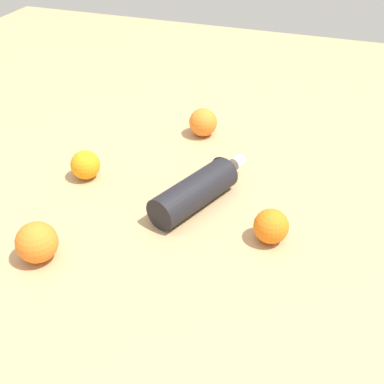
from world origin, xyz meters
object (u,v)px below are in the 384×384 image
orange_1 (37,242)px  orange_2 (271,226)px  orange_3 (203,122)px  orange_0 (85,165)px  water_bottle (199,188)px

orange_1 → orange_2: bearing=26.1°
orange_1 → orange_3: size_ratio=1.05×
orange_0 → orange_1: bearing=-78.9°
orange_2 → orange_3: bearing=125.4°
orange_0 → orange_3: orange_3 is taller
orange_2 → orange_1: bearing=-153.9°
water_bottle → orange_0: bearing=111.7°
orange_0 → orange_3: bearing=56.1°
water_bottle → orange_1: (-0.21, -0.25, 0.00)m
water_bottle → orange_2: size_ratio=4.05×
orange_0 → orange_2: bearing=-9.8°
water_bottle → orange_1: 0.33m
orange_1 → orange_3: bearing=76.1°
orange_0 → orange_2: orange_2 is taller
orange_2 → orange_3: orange_3 is taller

